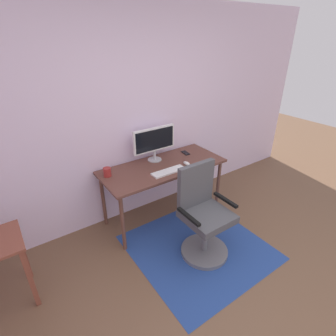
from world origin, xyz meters
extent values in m
plane|color=brown|center=(0.00, 0.00, 0.00)|extent=(12.00, 12.00, 0.00)
cube|color=silver|center=(0.00, 2.20, 1.30)|extent=(6.00, 0.10, 2.60)
cube|color=#26448C|center=(0.14, 1.05, 0.00)|extent=(1.44, 1.43, 0.01)
cube|color=brown|center=(0.15, 1.79, 0.75)|extent=(1.57, 0.67, 0.03)
cylinder|color=brown|center=(-0.57, 1.52, 0.37)|extent=(0.04, 0.04, 0.73)
cylinder|color=brown|center=(0.87, 1.52, 0.37)|extent=(0.04, 0.04, 0.73)
cylinder|color=brown|center=(-0.57, 2.07, 0.37)|extent=(0.04, 0.04, 0.73)
cylinder|color=brown|center=(0.87, 2.07, 0.37)|extent=(0.04, 0.04, 0.73)
cylinder|color=#B2B2B7|center=(0.15, 1.99, 0.77)|extent=(0.18, 0.18, 0.01)
cylinder|color=#B2B2B7|center=(0.15, 1.99, 0.84)|extent=(0.04, 0.04, 0.12)
cube|color=white|center=(0.15, 1.99, 1.05)|extent=(0.58, 0.04, 0.30)
cube|color=black|center=(0.15, 1.97, 1.05)|extent=(0.54, 0.00, 0.26)
cube|color=white|center=(0.11, 1.61, 0.77)|extent=(0.43, 0.13, 0.02)
ellipsoid|color=white|center=(0.41, 1.65, 0.78)|extent=(0.06, 0.10, 0.03)
cylinder|color=maroon|center=(-0.53, 1.93, 0.82)|extent=(0.09, 0.09, 0.10)
cube|color=black|center=(0.61, 1.93, 0.77)|extent=(0.08, 0.15, 0.01)
cylinder|color=slate|center=(0.14, 0.95, 0.03)|extent=(0.53, 0.53, 0.05)
cylinder|color=slate|center=(0.14, 0.95, 0.26)|extent=(0.06, 0.06, 0.43)
cube|color=#4C4C51|center=(0.14, 0.95, 0.52)|extent=(0.47, 0.47, 0.08)
cube|color=#4C4C51|center=(0.14, 1.16, 0.80)|extent=(0.45, 0.06, 0.49)
cube|color=black|center=(-0.12, 0.95, 0.63)|extent=(0.04, 0.33, 0.03)
cube|color=black|center=(0.40, 0.95, 0.63)|extent=(0.04, 0.33, 0.03)
cube|color=brown|center=(-1.55, 1.35, 0.33)|extent=(0.04, 0.04, 0.67)
cube|color=brown|center=(-1.55, 1.73, 0.33)|extent=(0.04, 0.04, 0.67)
camera|label=1|loc=(-1.46, -0.64, 2.24)|focal=28.04mm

